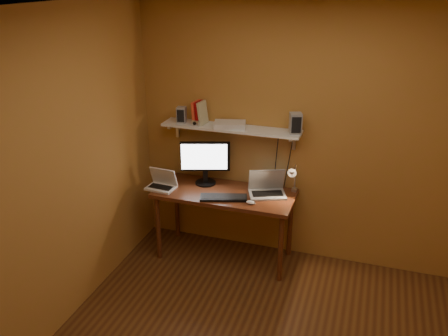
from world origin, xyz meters
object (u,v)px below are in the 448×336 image
(desk, at_px, (225,200))
(desk_lamp, at_px, (293,176))
(laptop, at_px, (267,188))
(speaker_right, at_px, (295,123))
(mouse, at_px, (251,202))
(speaker_left, at_px, (182,115))
(router, at_px, (230,125))
(keyboard, at_px, (224,198))
(shelf_camera, at_px, (196,123))
(monitor, at_px, (205,160))
(netbook, at_px, (162,183))
(wall_shelf, at_px, (231,128))

(desk, height_order, desk_lamp, desk_lamp)
(laptop, bearing_deg, speaker_right, 1.00)
(mouse, height_order, speaker_left, speaker_left)
(speaker_right, relative_size, router, 0.65)
(keyboard, bearing_deg, desk, 87.83)
(keyboard, distance_m, shelf_camera, 0.79)
(desk, bearing_deg, monitor, 152.11)
(netbook, bearing_deg, shelf_camera, 41.53)
(netbook, xyz_separation_m, speaker_right, (1.28, 0.29, 0.67))
(mouse, relative_size, speaker_left, 0.56)
(monitor, xyz_separation_m, laptop, (0.66, -0.04, -0.19))
(laptop, bearing_deg, desk, 170.32)
(mouse, height_order, router, router)
(desk, xyz_separation_m, speaker_right, (0.64, 0.19, 0.81))
(netbook, distance_m, mouse, 0.96)
(desk_lamp, bearing_deg, netbook, -169.92)
(keyboard, xyz_separation_m, router, (-0.04, 0.33, 0.64))
(desk, relative_size, netbook, 4.69)
(monitor, distance_m, netbook, 0.49)
(wall_shelf, height_order, router, router)
(wall_shelf, xyz_separation_m, keyboard, (0.04, -0.34, -0.60))
(speaker_left, distance_m, shelf_camera, 0.19)
(desk_lamp, relative_size, speaker_right, 1.89)
(laptop, bearing_deg, netbook, 168.52)
(keyboard, relative_size, desk_lamp, 1.21)
(wall_shelf, bearing_deg, router, -115.92)
(wall_shelf, relative_size, keyboard, 3.08)
(speaker_right, bearing_deg, laptop, -176.14)
(wall_shelf, xyz_separation_m, speaker_left, (-0.52, -0.02, 0.10))
(laptop, relative_size, shelf_camera, 4.50)
(mouse, bearing_deg, shelf_camera, 161.92)
(desk, relative_size, monitor, 2.86)
(speaker_right, distance_m, shelf_camera, 0.99)
(laptop, distance_m, speaker_right, 0.70)
(speaker_left, bearing_deg, netbook, -122.75)
(netbook, bearing_deg, monitor, 36.32)
(speaker_right, bearing_deg, keyboard, -169.85)
(speaker_right, bearing_deg, wall_shelf, 160.23)
(keyboard, bearing_deg, speaker_left, 132.82)
(monitor, bearing_deg, mouse, -46.66)
(keyboard, relative_size, speaker_left, 2.82)
(monitor, xyz_separation_m, shelf_camera, (-0.09, -0.02, 0.39))
(shelf_camera, distance_m, router, 0.34)
(laptop, relative_size, router, 1.37)
(wall_shelf, bearing_deg, desk, -90.00)
(monitor, bearing_deg, speaker_right, -14.86)
(desk_lamp, distance_m, shelf_camera, 1.10)
(mouse, bearing_deg, speaker_right, 54.42)
(desk, distance_m, mouse, 0.38)
(keyboard, distance_m, mouse, 0.28)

